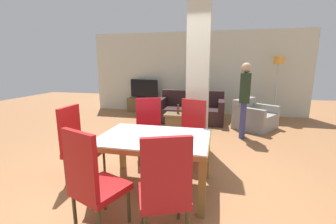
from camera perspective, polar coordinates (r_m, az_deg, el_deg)
ground_plane at (r=3.24m, az=-3.39°, el=-18.55°), size 18.00×18.00×0.00m
back_wall at (r=7.72m, az=6.95°, el=9.74°), size 7.20×0.09×2.70m
divider_pillar at (r=4.20m, az=7.64°, el=7.86°), size 0.40×0.36×2.70m
dining_table at (r=2.99m, az=-3.53°, el=-8.88°), size 1.43×1.02×0.73m
dining_chair_far_left at (r=3.92m, az=-4.80°, el=-4.16°), size 0.60×0.60×1.07m
dining_chair_near_left at (r=2.37m, az=-18.66°, el=-16.03°), size 0.60×0.60×1.07m
dining_chair_head_left at (r=3.47m, az=-21.86°, el=-7.19°), size 0.46×0.46×1.07m
dining_chair_near_right at (r=2.14m, az=-0.84°, el=-18.60°), size 0.60×0.60×1.07m
dining_chair_far_right at (r=3.77m, az=5.57°, el=-4.86°), size 0.60×0.60×1.07m
sofa at (r=6.59m, az=5.87°, el=0.14°), size 1.85×0.91×0.88m
armchair at (r=6.29m, az=20.98°, el=-1.44°), size 1.22×1.24×0.76m
coffee_table at (r=5.61m, az=3.05°, el=-2.64°), size 0.76×0.46×0.45m
bottle at (r=5.56m, az=2.58°, el=0.48°), size 0.06×0.06×0.23m
tv_stand at (r=7.94m, az=-6.03°, el=1.79°), size 1.15×0.40×0.49m
tv_screen at (r=7.86m, az=-6.12°, el=5.82°), size 1.04×0.29×0.65m
floor_lamp at (r=7.42m, az=26.21°, el=10.17°), size 0.29×0.29×1.87m
standing_person at (r=5.28m, az=18.85°, el=4.04°), size 0.25×0.40×1.68m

